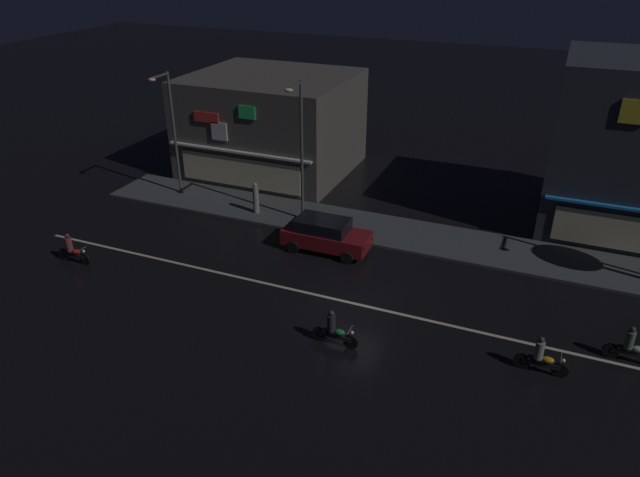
# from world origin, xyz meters

# --- Properties ---
(ground_plane) EXTENTS (140.00, 140.00, 0.00)m
(ground_plane) POSITION_xyz_m (0.00, 0.00, 0.00)
(ground_plane) COLOR black
(lane_divider_stripe) EXTENTS (33.40, 0.16, 0.01)m
(lane_divider_stripe) POSITION_xyz_m (0.00, 0.00, 0.01)
(lane_divider_stripe) COLOR beige
(lane_divider_stripe) RESTS_ON ground
(sidewalk_far) EXTENTS (35.16, 3.64, 0.14)m
(sidewalk_far) POSITION_xyz_m (0.00, 7.07, 0.07)
(sidewalk_far) COLOR #424447
(sidewalk_far) RESTS_ON ground
(storefront_left_block) EXTENTS (10.05, 9.12, 6.24)m
(storefront_left_block) POSITION_xyz_m (-10.55, 13.37, 3.12)
(storefront_left_block) COLOR #56514C
(storefront_left_block) RESTS_ON ground
(storefront_center_block) EXTENTS (7.95, 7.99, 8.86)m
(storefront_center_block) POSITION_xyz_m (10.55, 12.81, 4.43)
(storefront_center_block) COLOR #2D333D
(storefront_center_block) RESTS_ON ground
(streetlamp_west) EXTENTS (0.44, 1.64, 7.23)m
(streetlamp_west) POSITION_xyz_m (-13.76, 7.00, 4.40)
(streetlamp_west) COLOR #47494C
(streetlamp_west) RESTS_ON sidewalk_far
(streetlamp_mid) EXTENTS (0.44, 1.64, 7.54)m
(streetlamp_mid) POSITION_xyz_m (-5.40, 6.46, 4.56)
(streetlamp_mid) COLOR #47494C
(streetlamp_mid) RESTS_ON sidewalk_far
(pedestrian_on_sidewalk) EXTENTS (0.34, 0.34, 1.78)m
(pedestrian_on_sidewalk) POSITION_xyz_m (-8.13, 6.39, 0.97)
(pedestrian_on_sidewalk) COLOR gray
(pedestrian_on_sidewalk) RESTS_ON sidewalk_far
(parked_car_near_kerb) EXTENTS (4.30, 1.98, 1.67)m
(parked_car_near_kerb) POSITION_xyz_m (-2.96, 4.01, 0.87)
(parked_car_near_kerb) COLOR maroon
(parked_car_near_kerb) RESTS_ON ground
(motorcycle_lead) EXTENTS (1.90, 0.60, 1.52)m
(motorcycle_lead) POSITION_xyz_m (-13.71, -1.82, 0.63)
(motorcycle_lead) COLOR black
(motorcycle_lead) RESTS_ON ground
(motorcycle_following) EXTENTS (1.90, 0.60, 1.52)m
(motorcycle_following) POSITION_xyz_m (0.21, -2.93, 0.63)
(motorcycle_following) COLOR black
(motorcycle_following) RESTS_ON ground
(motorcycle_opposite_lane) EXTENTS (1.90, 0.60, 1.52)m
(motorcycle_opposite_lane) POSITION_xyz_m (7.64, -1.60, 0.63)
(motorcycle_opposite_lane) COLOR black
(motorcycle_opposite_lane) RESTS_ON ground
(motorcycle_trailing_far) EXTENTS (1.90, 0.60, 1.52)m
(motorcycle_trailing_far) POSITION_xyz_m (10.63, 0.31, 0.63)
(motorcycle_trailing_far) COLOR black
(motorcycle_trailing_far) RESTS_ON ground
(traffic_cone) EXTENTS (0.36, 0.36, 0.55)m
(traffic_cone) POSITION_xyz_m (-3.78, 4.41, 0.28)
(traffic_cone) COLOR orange
(traffic_cone) RESTS_ON ground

